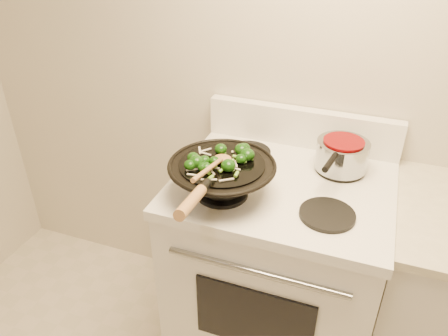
% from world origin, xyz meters
% --- Properties ---
extents(stove, '(0.78, 0.67, 1.08)m').
position_xyz_m(stove, '(-0.16, 1.17, 0.47)').
color(stove, white).
rests_on(stove, ground).
extents(wok, '(0.36, 0.60, 0.22)m').
position_xyz_m(wok, '(-0.34, 1.02, 1.00)').
color(wok, black).
rests_on(wok, stove).
extents(stirfry, '(0.21, 0.24, 0.04)m').
position_xyz_m(stirfry, '(-0.34, 1.02, 1.06)').
color(stirfry, '#103608').
rests_on(stirfry, wok).
extents(wooden_spoon, '(0.06, 0.27, 0.07)m').
position_xyz_m(wooden_spoon, '(-0.34, 0.97, 1.07)').
color(wooden_spoon, '#9C6D3D').
rests_on(wooden_spoon, wok).
extents(saucepan, '(0.19, 0.31, 0.11)m').
position_xyz_m(saucepan, '(0.02, 1.32, 0.99)').
color(saucepan, gray).
rests_on(saucepan, stove).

